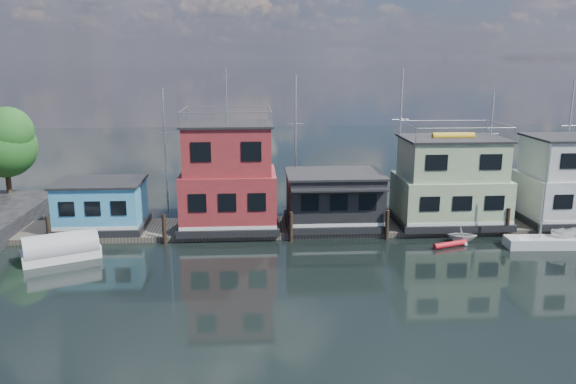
{
  "coord_description": "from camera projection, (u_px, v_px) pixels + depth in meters",
  "views": [
    {
      "loc": [
        -6.67,
        -29.29,
        12.87
      ],
      "look_at": [
        -4.03,
        12.0,
        3.0
      ],
      "focal_mm": 35.0,
      "sensor_mm": 36.0,
      "label": 1
    }
  ],
  "objects": [
    {
      "name": "houseboat_dark",
      "position": [
        334.0,
        199.0,
        42.87
      ],
      "size": [
        7.4,
        6.1,
        4.06
      ],
      "color": "black",
      "rests_on": "dock"
    },
    {
      "name": "houseboat_red",
      "position": [
        228.0,
        179.0,
        42.0
      ],
      "size": [
        7.4,
        5.9,
        11.86
      ],
      "color": "black",
      "rests_on": "dock"
    },
    {
      "name": "houseboat_white",
      "position": [
        575.0,
        181.0,
        43.81
      ],
      "size": [
        8.4,
        5.9,
        6.66
      ],
      "color": "black",
      "rests_on": "dock"
    },
    {
      "name": "pilings",
      "position": [
        341.0,
        226.0,
        40.49
      ],
      "size": [
        42.28,
        0.28,
        2.2
      ],
      "color": "#2D2116",
      "rests_on": "ground"
    },
    {
      "name": "background_masts",
      "position": [
        385.0,
        146.0,
        48.31
      ],
      "size": [
        36.4,
        0.16,
        12.0
      ],
      "color": "silver",
      "rests_on": "ground"
    },
    {
      "name": "ground",
      "position": [
        372.0,
        291.0,
        31.83
      ],
      "size": [
        160.0,
        160.0,
        0.0
      ],
      "primitive_type": "plane",
      "color": "black",
      "rests_on": "ground"
    },
    {
      "name": "tarp_runabout",
      "position": [
        61.0,
        249.0,
        36.68
      ],
      "size": [
        5.13,
        3.69,
        1.94
      ],
      "rotation": [
        0.0,
        0.0,
        0.43
      ],
      "color": "silver",
      "rests_on": "ground"
    },
    {
      "name": "red_kayak",
      "position": [
        450.0,
        244.0,
        39.25
      ],
      "size": [
        2.66,
        1.25,
        0.39
      ],
      "primitive_type": "cylinder",
      "rotation": [
        0.0,
        1.57,
        0.33
      ],
      "color": "red",
      "rests_on": "ground"
    },
    {
      "name": "houseboat_green",
      "position": [
        450.0,
        183.0,
        43.19
      ],
      "size": [
        8.4,
        5.9,
        7.03
      ],
      "color": "black",
      "rests_on": "dock"
    },
    {
      "name": "dinghy_white",
      "position": [
        462.0,
        235.0,
        40.18
      ],
      "size": [
        2.44,
        2.21,
        1.12
      ],
      "primitive_type": "imported",
      "rotation": [
        0.0,
        0.0,
        1.38
      ],
      "color": "silver",
      "rests_on": "ground"
    },
    {
      "name": "dock",
      "position": [
        340.0,
        226.0,
        43.44
      ],
      "size": [
        48.0,
        5.0,
        0.4
      ],
      "primitive_type": "cube",
      "color": "#595147",
      "rests_on": "ground"
    },
    {
      "name": "houseboat_blue",
      "position": [
        101.0,
        205.0,
        41.85
      ],
      "size": [
        6.4,
        4.9,
        3.66
      ],
      "color": "black",
      "rests_on": "dock"
    },
    {
      "name": "day_sailer",
      "position": [
        539.0,
        242.0,
        39.12
      ],
      "size": [
        4.69,
        1.75,
        7.3
      ],
      "rotation": [
        0.0,
        0.0,
        -0.05
      ],
      "color": "silver",
      "rests_on": "ground"
    },
    {
      "name": "motorboat",
      "position": [
        573.0,
        236.0,
        39.54
      ],
      "size": [
        3.66,
        1.76,
        1.36
      ],
      "primitive_type": "imported",
      "rotation": [
        0.0,
        0.0,
        1.7
      ],
      "color": "silver",
      "rests_on": "ground"
    }
  ]
}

